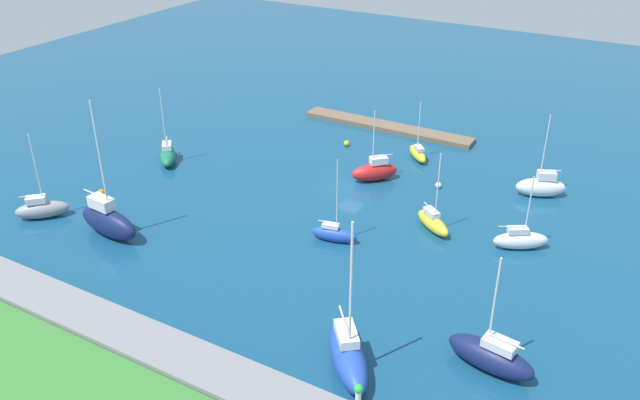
% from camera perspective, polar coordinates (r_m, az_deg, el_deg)
% --- Properties ---
extents(water, '(160.00, 160.00, 0.00)m').
position_cam_1_polar(water, '(73.24, 2.70, 1.20)').
color(water, navy).
rests_on(water, ground).
extents(pier_dock, '(23.65, 2.78, 0.59)m').
position_cam_1_polar(pier_dock, '(89.04, 5.86, 6.36)').
color(pier_dock, brown).
rests_on(pier_dock, ground).
extents(breakwater, '(66.85, 3.92, 1.58)m').
position_cam_1_polar(breakwater, '(50.98, -14.48, -12.40)').
color(breakwater, gray).
rests_on(breakwater, ground).
extents(sailboat_yellow_inner_mooring, '(4.90, 4.15, 8.33)m').
position_cam_1_polar(sailboat_yellow_inner_mooring, '(65.41, 9.78, -1.90)').
color(sailboat_yellow_inner_mooring, yellow).
rests_on(sailboat_yellow_inner_mooring, water).
extents(sailboat_navy_off_beacon, '(6.83, 3.18, 9.40)m').
position_cam_1_polar(sailboat_navy_off_beacon, '(49.78, 14.65, -12.96)').
color(sailboat_navy_off_beacon, '#141E4C').
rests_on(sailboat_navy_off_beacon, water).
extents(sailboat_blue_lone_south, '(4.68, 2.24, 8.60)m').
position_cam_1_polar(sailboat_blue_lone_south, '(62.67, 1.23, -2.94)').
color(sailboat_blue_lone_south, '#2347B2').
rests_on(sailboat_blue_lone_south, water).
extents(sailboat_white_outer_mooring, '(5.59, 3.95, 9.33)m').
position_cam_1_polar(sailboat_white_outer_mooring, '(74.50, 18.67, 1.15)').
color(sailboat_white_outer_mooring, white).
rests_on(sailboat_white_outer_mooring, water).
extents(sailboat_red_center_basin, '(5.09, 5.12, 8.39)m').
position_cam_1_polar(sailboat_red_center_basin, '(74.28, 4.79, 2.53)').
color(sailboat_red_center_basin, red).
rests_on(sailboat_red_center_basin, water).
extents(sailboat_green_far_south, '(4.76, 5.24, 9.27)m').
position_cam_1_polar(sailboat_green_far_south, '(80.64, -13.11, 3.85)').
color(sailboat_green_far_south, '#19724C').
rests_on(sailboat_green_far_south, water).
extents(sailboat_gray_by_breakwater, '(4.98, 4.99, 9.12)m').
position_cam_1_polar(sailboat_gray_by_breakwater, '(72.28, -23.02, -0.70)').
color(sailboat_gray_by_breakwater, gray).
rests_on(sailboat_gray_by_breakwater, water).
extents(sailboat_yellow_along_channel, '(4.00, 4.25, 7.19)m').
position_cam_1_polar(sailboat_yellow_along_channel, '(80.30, 8.50, 4.05)').
color(sailboat_yellow_along_channel, yellow).
rests_on(sailboat_yellow_along_channel, water).
extents(sailboat_navy_lone_north, '(7.49, 2.88, 13.92)m').
position_cam_1_polar(sailboat_navy_lone_north, '(66.32, -17.94, -1.73)').
color(sailboat_navy_lone_north, '#141E4C').
rests_on(sailboat_navy_lone_north, water).
extents(sailboat_blue_near_pier, '(6.60, 7.34, 12.51)m').
position_cam_1_polar(sailboat_blue_near_pier, '(48.23, 2.43, -13.24)').
color(sailboat_blue_near_pier, '#2347B2').
rests_on(sailboat_blue_near_pier, water).
extents(sailboat_white_far_north, '(5.22, 4.00, 7.53)m').
position_cam_1_polar(sailboat_white_far_north, '(64.26, 17.03, -3.31)').
color(sailboat_white_far_north, white).
rests_on(sailboat_white_far_north, water).
extents(mooring_buoy_yellow, '(0.73, 0.73, 0.73)m').
position_cam_1_polar(mooring_buoy_yellow, '(83.25, 2.33, 4.94)').
color(mooring_buoy_yellow, yellow).
rests_on(mooring_buoy_yellow, water).
extents(mooring_buoy_white, '(0.68, 0.68, 0.68)m').
position_cam_1_polar(mooring_buoy_white, '(73.81, 10.25, 1.27)').
color(mooring_buoy_white, white).
rests_on(mooring_buoy_white, water).
extents(mooring_buoy_orange, '(0.81, 0.81, 0.81)m').
position_cam_1_polar(mooring_buoy_orange, '(74.74, -18.48, 0.60)').
color(mooring_buoy_orange, orange).
rests_on(mooring_buoy_orange, water).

